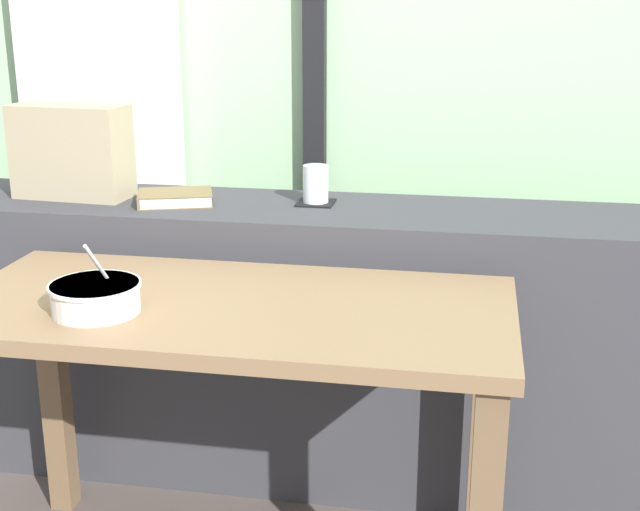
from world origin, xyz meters
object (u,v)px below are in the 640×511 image
breakfast_table (231,354)px  throw_pillow (72,151)px  juice_glass (316,185)px  coaster_square (316,203)px  closed_book (175,198)px  soup_bowl (96,298)px

breakfast_table → throw_pillow: (-0.61, 0.55, 0.33)m
juice_glass → coaster_square: bearing=-90.0°
coaster_square → juice_glass: (0.00, 0.00, 0.05)m
juice_glass → closed_book: bearing=-169.7°
throw_pillow → soup_bowl: (0.35, -0.66, -0.18)m
coaster_square → throw_pillow: (-0.69, -0.04, 0.13)m
juice_glass → closed_book: 0.39m
breakfast_table → juice_glass: juice_glass is taller
coaster_square → soup_bowl: 0.77m
throw_pillow → closed_book: bearing=-5.6°
coaster_square → closed_book: 0.39m
breakfast_table → soup_bowl: soup_bowl is taller
breakfast_table → soup_bowl: bearing=-157.6°
breakfast_table → closed_book: size_ratio=5.15×
juice_glass → closed_book: size_ratio=0.43×
juice_glass → soup_bowl: bearing=-115.5°
breakfast_table → throw_pillow: 0.89m
soup_bowl → breakfast_table: bearing=22.4°
juice_glass → throw_pillow: (-0.69, -0.04, 0.08)m
breakfast_table → throw_pillow: throw_pillow is taller
closed_book → throw_pillow: bearing=174.4°
coaster_square → soup_bowl: bearing=-115.5°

